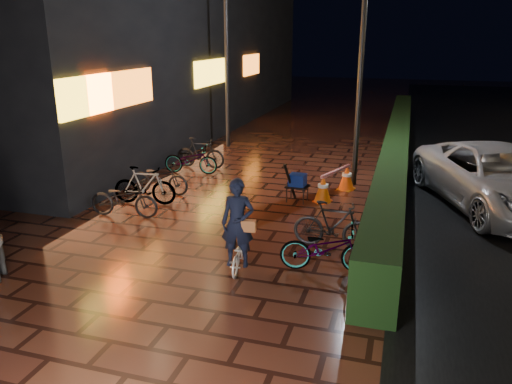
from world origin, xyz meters
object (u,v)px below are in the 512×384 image
(cyclist, at_px, (238,237))
(traffic_barrier, at_px, (335,183))
(van, at_px, (499,178))
(cart_assembly, at_px, (297,181))

(cyclist, height_order, traffic_barrier, cyclist)
(cyclist, bearing_deg, van, 45.27)
(cyclist, bearing_deg, cart_assembly, 87.62)
(traffic_barrier, bearing_deg, cart_assembly, -137.36)
(cyclist, bearing_deg, traffic_barrier, 78.02)
(van, relative_size, cyclist, 3.15)
(cyclist, distance_m, cart_assembly, 3.94)
(van, bearing_deg, cart_assembly, 170.50)
(cyclist, distance_m, traffic_barrier, 4.81)
(cart_assembly, bearing_deg, cyclist, -92.38)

